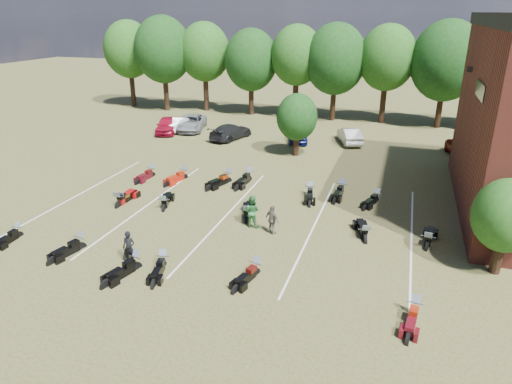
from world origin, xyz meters
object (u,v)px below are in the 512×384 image
at_px(car_4, 298,134).
at_px(motorcycle_3, 136,269).
at_px(person_green, 252,211).
at_px(car_0, 167,125).
at_px(person_black, 129,248).
at_px(motorcycle_0, 19,237).
at_px(motorcycle_7, 119,207).
at_px(person_grey, 272,220).
at_px(motorcycle_14, 152,176).

xyz_separation_m(car_4, motorcycle_3, (-1.91, -23.39, -0.68)).
bearing_deg(motorcycle_3, person_green, 73.27).
relative_size(car_0, person_black, 2.72).
bearing_deg(person_black, motorcycle_0, 165.72).
relative_size(person_green, motorcycle_7, 0.74).
bearing_deg(motorcycle_7, car_4, -112.89).
height_order(person_grey, motorcycle_0, person_grey).
xyz_separation_m(person_black, motorcycle_14, (-5.13, 10.73, -0.79)).
relative_size(car_4, person_green, 2.26).
bearing_deg(motorcycle_0, motorcycle_14, 76.03).
xyz_separation_m(motorcycle_0, motorcycle_14, (1.76, 10.26, 0.00)).
bearing_deg(motorcycle_3, car_0, 130.02).
distance_m(person_green, motorcycle_0, 12.02).
relative_size(person_grey, motorcycle_14, 0.72).
height_order(car_0, person_black, person_black).
distance_m(motorcycle_0, motorcycle_7, 5.61).
relative_size(motorcycle_0, motorcycle_7, 0.84).
height_order(car_4, person_grey, person_grey).
relative_size(person_green, motorcycle_14, 0.80).
relative_size(car_4, motorcycle_7, 1.66).
bearing_deg(car_0, motorcycle_3, -83.54).
distance_m(person_black, motorcycle_3, 1.02).
xyz_separation_m(person_black, motorcycle_3, (0.52, -0.39, -0.79)).
bearing_deg(car_4, motorcycle_0, -126.27).
relative_size(motorcycle_3, motorcycle_7, 0.96).
xyz_separation_m(car_0, person_green, (14.17, -16.75, 0.15)).
relative_size(person_black, motorcycle_7, 0.66).
height_order(motorcycle_0, motorcycle_14, motorcycle_14).
bearing_deg(person_green, motorcycle_14, -28.29).
xyz_separation_m(person_green, motorcycle_7, (-8.33, 0.07, -0.89)).
height_order(person_green, person_grey, person_green).
xyz_separation_m(person_green, motorcycle_3, (-3.53, -5.77, -0.89)).
height_order(person_grey, motorcycle_3, person_grey).
xyz_separation_m(person_green, motorcycle_14, (-9.18, 5.35, -0.89)).
bearing_deg(person_black, car_4, 73.61).
bearing_deg(car_0, motorcycle_14, -85.18).
relative_size(person_grey, motorcycle_3, 0.69).
distance_m(motorcycle_7, motorcycle_14, 5.35).
bearing_deg(person_green, person_grey, 161.63).
distance_m(car_0, person_green, 21.94).
distance_m(car_4, motorcycle_7, 18.80).
height_order(car_0, person_grey, person_grey).
distance_m(car_4, person_grey, 18.32).
distance_m(car_0, motorcycle_0, 21.91).
xyz_separation_m(car_4, motorcycle_14, (-7.56, -12.27, -0.68)).
height_order(person_grey, motorcycle_7, person_grey).
bearing_deg(person_green, motorcycle_0, 26.11).
height_order(person_green, motorcycle_7, person_green).
distance_m(person_green, person_grey, 1.36).
height_order(car_4, motorcycle_14, car_4).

